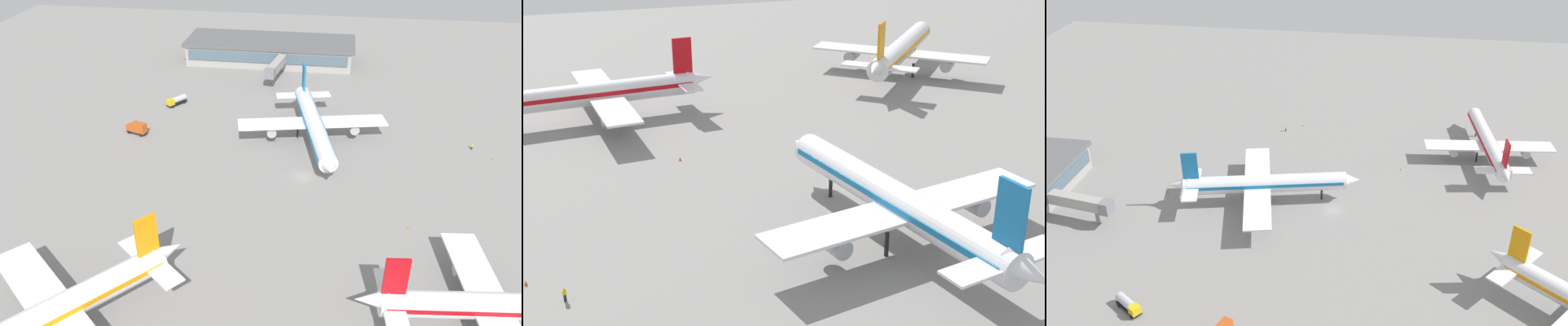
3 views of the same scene
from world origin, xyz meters
TOP-DOWN VIEW (x-y plane):
  - ground at (0.00, 0.00)m, footprint 288.00×288.00m
  - airplane_at_gate at (33.20, 52.14)m, footprint 35.03×39.29m
  - airplane_taxiing at (-32.72, 39.94)m, footprint 44.38×35.78m
  - airplane_distant at (-1.24, -17.42)m, footprint 38.25×46.98m
  - ground_crew_worker at (-40.85, -19.26)m, footprint 0.54×0.54m
  - safety_cone_mid_apron at (-22.10, 16.26)m, footprint 0.44×0.44m
  - safety_cone_far_side at (-44.89, -14.66)m, footprint 0.44×0.44m

SIDE VIEW (x-z plane):
  - ground at x=0.00m, z-range 0.00..0.00m
  - safety_cone_mid_apron at x=-22.10m, z-range 0.00..0.60m
  - safety_cone_far_side at x=-44.89m, z-range 0.00..0.60m
  - ground_crew_worker at x=-40.85m, z-range 0.01..1.68m
  - airplane_taxiing at x=-32.72m, z-range -1.84..11.66m
  - airplane_distant at x=-1.24m, z-range -1.97..12.47m
  - airplane_at_gate at x=33.20m, z-range -1.97..12.48m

